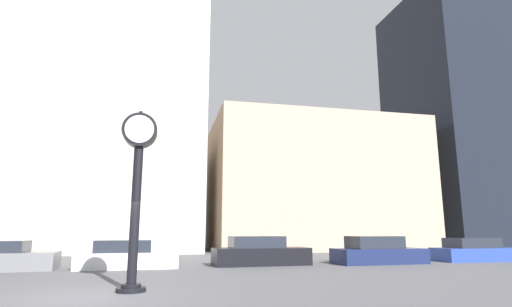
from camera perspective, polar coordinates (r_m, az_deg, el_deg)
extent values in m
plane|color=#515156|center=(11.87, -22.72, -18.31)|extent=(200.00, 200.00, 0.00)
cube|color=beige|center=(38.05, -19.66, 8.90)|extent=(15.67, 12.00, 28.34)
cube|color=tan|center=(38.27, 8.02, -4.60)|extent=(18.75, 12.00, 11.66)
cube|color=black|center=(47.25, 25.53, 4.50)|extent=(8.28, 12.00, 26.75)
cylinder|color=black|center=(12.30, -17.44, -18.07)|extent=(0.82, 0.82, 0.12)
cylinder|color=black|center=(12.28, -17.41, -17.56)|extent=(0.55, 0.55, 0.10)
cylinder|color=black|center=(12.20, -16.87, -8.19)|extent=(0.27, 0.27, 3.91)
cylinder|color=black|center=(12.54, -16.25, 3.13)|extent=(1.02, 0.46, 1.02)
cylinder|color=white|center=(12.30, -16.31, 3.40)|extent=(0.84, 0.02, 0.84)
cylinder|color=white|center=(12.77, -16.19, 2.87)|extent=(0.84, 0.02, 0.84)
sphere|color=black|center=(12.68, -16.11, 5.64)|extent=(0.12, 0.12, 0.12)
cube|color=silver|center=(19.68, -17.84, -14.30)|extent=(4.49, 2.06, 0.71)
cube|color=#232833|center=(19.66, -18.39, -12.44)|extent=(2.49, 1.76, 0.54)
cube|color=black|center=(20.40, 0.74, -14.49)|extent=(4.84, 2.01, 0.84)
cube|color=#232833|center=(20.30, 0.08, -12.52)|extent=(2.69, 1.68, 0.56)
cube|color=#19234C|center=(22.25, 17.17, -13.81)|extent=(4.85, 2.16, 0.77)
cube|color=#232833|center=(22.09, 16.54, -12.06)|extent=(2.70, 1.81, 0.63)
cube|color=#28429E|center=(26.21, 28.94, -12.50)|extent=(4.70, 1.94, 0.73)
cube|color=#232833|center=(26.03, 28.41, -11.16)|extent=(2.59, 1.70, 0.54)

